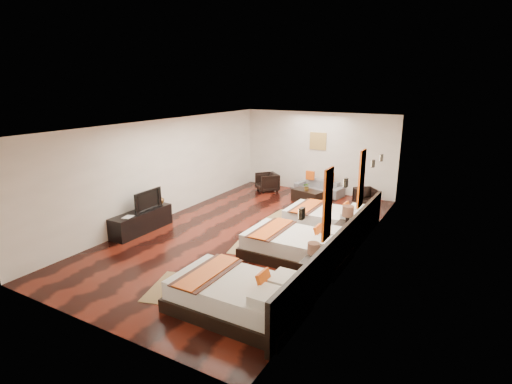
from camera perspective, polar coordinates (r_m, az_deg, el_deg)
The scene contains 30 objects.
floor at distance 10.36m, azimuth -0.99°, elevation -5.86°, with size 5.50×9.50×0.01m, color black.
ceiling at distance 9.69m, azimuth -1.06°, elevation 9.75°, with size 5.50×9.50×0.01m, color white.
back_wall at distance 14.14m, azimuth 8.86°, elevation 5.65°, with size 5.50×0.01×2.80m, color silver.
left_wall at distance 11.54m, azimuth -12.88°, elevation 3.25°, with size 0.01×9.50×2.80m, color silver.
right_wall at distance 8.90m, azimuth 14.41°, elevation -0.45°, with size 0.01×9.50×2.80m, color silver.
headboard_panel at distance 8.49m, azimuth 12.25°, elevation -7.89°, with size 0.08×6.60×0.90m, color black.
bed_near at distance 6.92m, azimuth -2.60°, elevation -14.64°, with size 2.26×1.42×0.86m.
bed_mid at distance 8.86m, azimuth 5.89°, elevation -7.68°, with size 2.26×1.42×0.86m.
bed_far at distance 10.63m, azimuth 10.32°, elevation -3.91°, with size 2.17×1.36×0.83m.
nightstand_a at distance 7.81m, azimuth 8.14°, elevation -11.03°, with size 0.43×0.43×0.86m.
nightstand_b at distance 9.67m, azimuth 12.89°, elevation -5.64°, with size 0.50×0.50×1.00m.
jute_mat_near at distance 7.90m, azimuth -12.04°, elevation -13.31°, with size 0.75×1.20×0.01m, color olive.
jute_mat_mid at distance 9.56m, azimuth -0.86°, elevation -7.69°, with size 0.75×1.20×0.01m, color olive.
jute_mat_far at distance 11.53m, azimuth 3.88°, elevation -3.60°, with size 0.75×1.20×0.01m, color olive.
tv_console at distance 10.79m, azimuth -16.13°, elevation -4.05°, with size 0.50×1.80×0.55m, color black.
tv at distance 10.69m, azimuth -15.59°, elevation -1.12°, with size 0.94×0.12×0.54m, color black.
book at distance 10.34m, azimuth -18.44°, elevation -3.40°, with size 0.21×0.28×0.03m, color black.
figurine at distance 11.11m, azimuth -13.83°, elevation -0.99°, with size 0.29×0.29×0.31m, color brown.
sofa at distance 13.93m, azimuth 9.07°, elevation 0.64°, with size 1.69×0.66×0.49m, color slate.
armchair_left at distance 14.18m, azimuth 1.61°, elevation 1.42°, with size 0.70×0.72×0.65m, color black.
armchair_right at distance 12.96m, azimuth 15.48°, elevation -0.69°, with size 0.61×0.63×0.57m, color black.
coffee_table at distance 13.00m, azimuth 7.41°, elevation -0.59°, with size 1.00×0.50×0.40m, color black.
table_plant at distance 12.88m, azimuth 7.32°, elevation 0.81°, with size 0.24×0.21×0.27m, color #29541C.
orange_panel_a at distance 7.07m, azimuth 10.25°, elevation -1.78°, with size 0.04×0.40×1.30m, color #D86014.
orange_panel_b at distance 9.11m, azimuth 14.92°, elevation 1.83°, with size 0.04×0.40×1.30m, color #D86014.
sconce_near at distance 6.05m, azimuth 6.58°, elevation -3.09°, with size 0.07×0.12×0.18m.
sconce_mid at distance 8.05m, azimuth 12.77°, elevation 1.31°, with size 0.07×0.12×0.18m.
sconce_far at distance 10.13m, azimuth 16.47°, elevation 3.93°, with size 0.07×0.12×0.18m.
sconce_lounge at distance 11.00m, azimuth 17.58°, elevation 4.71°, with size 0.07×0.12×0.18m.
gold_artwork at distance 14.06m, azimuth 8.90°, elevation 7.25°, with size 0.60×0.04×0.60m, color #AD873F.
Camera 1 is at (4.92, -8.30, 3.77)m, focal length 27.82 mm.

